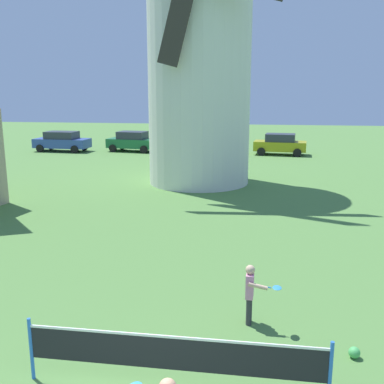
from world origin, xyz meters
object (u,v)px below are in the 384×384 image
Objects in this scene: parked_car_green at (133,141)px; parked_car_mustard at (280,144)px; player_far at (251,291)px; parked_car_black at (200,142)px; tennis_net at (173,354)px; parked_car_blue at (62,141)px; stray_ball at (354,353)px; windmill at (199,45)px.

parked_car_green is 11.42m from parked_car_mustard.
player_far is 25.61m from parked_car_mustard.
parked_car_green reaches higher than player_far.
parked_car_green and parked_car_black have the same top height.
tennis_net is 1.20× the size of parked_car_green.
parked_car_green is (5.51, 0.78, -0.00)m from parked_car_blue.
stray_ball is 0.05× the size of parked_car_black.
tennis_net is at bearing -95.79° from parked_car_mustard.
parked_car_black is (-6.30, 26.78, 0.70)m from stray_ball.
tennis_net is at bearing -62.77° from parked_car_blue.
parked_car_mustard reaches higher than stray_ball.
windmill is 14.59m from parked_car_green.
windmill is at bearing -40.86° from parked_car_blue.
parked_car_mustard is (6.08, -0.26, -0.00)m from parked_car_black.
windmill is 17.48m from stray_ball.
player_far is 0.29× the size of parked_car_blue.
stray_ball is at bearing -27.28° from player_far.
parked_car_mustard reaches higher than player_far.
player_far is (2.97, -14.39, -6.16)m from windmill.
player_far is 0.32× the size of parked_car_green.
parked_car_black is at bearing 103.24° from stray_ball.
parked_car_blue is at bearing 123.41° from stray_ball.
player_far is at bearing -69.30° from parked_car_green.
parked_car_blue is at bearing 139.14° from windmill.
parked_car_mustard is (1.67, 25.55, 0.08)m from player_far.
windmill is 3.48× the size of parked_car_mustard.
player_far is (1.16, 2.38, 0.04)m from tennis_net.
parked_car_green is at bearing -179.80° from parked_car_black.
windmill is 13.02m from parked_car_black.
parked_car_mustard is at bearing 67.43° from windmill.
stray_ball is at bearing -89.53° from parked_car_mustard.
parked_car_black is at bearing 96.58° from tennis_net.
player_far is at bearing 64.04° from tennis_net.
parked_car_green is at bearing 110.70° from player_far.
parked_car_black is at bearing 0.20° from parked_car_green.
parked_car_blue and parked_car_green have the same top height.
player_far is at bearing -80.31° from parked_car_black.
parked_car_blue is at bearing -178.16° from parked_car_mustard.
windmill is 2.84× the size of tennis_net.
parked_car_mustard is at bearing -2.41° from parked_car_black.
parked_car_mustard is at bearing 86.26° from player_far.
player_far is at bearing -93.74° from parked_car_mustard.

